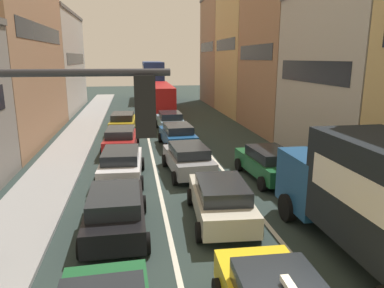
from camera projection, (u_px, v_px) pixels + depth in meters
The scene contains 17 objects.
sidewalk_left at pixel (74, 142), 23.98m from camera, with size 2.60×64.00×0.14m, color #999999.
lane_stripe_left at pixel (149, 141), 24.80m from camera, with size 0.16×60.00×0.01m, color silver.
lane_stripe_right at pixel (197, 139), 25.34m from camera, with size 0.16×60.00×0.01m, color silver.
building_row_right at pixel (295, 54), 27.88m from camera, with size 7.20×43.90×12.75m.
traffic_light_pole at pixel (6, 192), 4.85m from camera, with size 3.58×0.38×5.50m.
removalist_box_truck at pixel (380, 197), 9.56m from camera, with size 2.71×7.71×3.58m.
sedan_centre_lane_second at pixel (221, 199), 12.45m from camera, with size 2.29×4.41×1.49m.
wagon_left_lane_second at pixel (115, 210), 11.55m from camera, with size 2.07×4.31×1.49m.
hatchback_centre_lane_third at pixel (188, 158), 17.53m from camera, with size 2.30×4.41×1.49m.
sedan_left_lane_third at pixel (121, 164), 16.66m from camera, with size 2.23×4.38×1.49m.
coupe_centre_lane_fourth at pixel (178, 135), 22.87m from camera, with size 2.26×4.39×1.49m.
sedan_left_lane_fourth at pixel (121, 139), 21.69m from camera, with size 2.25×4.39×1.49m.
sedan_centre_lane_fifth at pixel (170, 121), 27.98m from camera, with size 2.13×4.34×1.49m.
sedan_left_lane_fifth at pixel (123, 122), 27.49m from camera, with size 2.26×4.39×1.49m.
sedan_right_lane_behind_truck at pixel (269, 163), 16.81m from camera, with size 2.28×4.40×1.49m.
bus_mid_queue_primary at pixel (159, 96), 37.21m from camera, with size 2.86×10.52×2.90m.
bus_far_queue_secondary at pixel (153, 79), 48.41m from camera, with size 2.92×10.54×5.06m.
Camera 1 is at (-2.72, -4.32, 5.59)m, focal length 33.54 mm.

